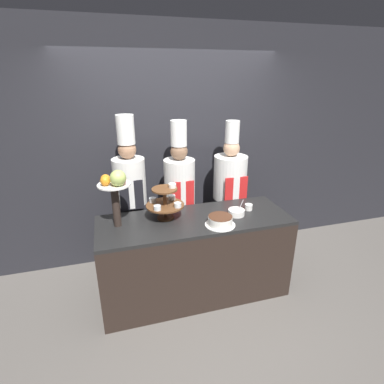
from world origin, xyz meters
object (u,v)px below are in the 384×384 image
Objects in this scene: fruit_pedestal at (115,186)px; chef_center_left at (180,193)px; tiered_stand at (165,202)px; chef_center_right at (230,190)px; chef_left at (131,194)px; serving_bowl_near at (236,212)px; cup_white at (249,207)px; cake_round at (220,221)px.

chef_center_left reaches higher than fruit_pedestal.
chef_center_left reaches higher than tiered_stand.
tiered_stand is 0.21× the size of chef_center_right.
chef_center_left is at bearing -0.01° from chef_left.
tiered_stand is 0.67× the size of fruit_pedestal.
fruit_pedestal is 1.47m from chef_center_right.
chef_center_right is at bearing -0.01° from chef_center_left.
serving_bowl_near is 1.17m from chef_left.
cup_white is 0.19m from serving_bowl_near.
chef_left is 0.56m from chef_center_left.
chef_center_right is at bearing 73.93° from serving_bowl_near.
chef_center_right is at bearing 90.99° from cup_white.
cake_round is at bearing -43.98° from chef_left.
fruit_pedestal is 1.03m from cake_round.
chef_center_left is (0.56, -0.00, -0.05)m from chef_left.
cake_round is at bearing -118.77° from chef_center_right.
chef_center_left reaches higher than cake_round.
chef_left is (-0.77, 0.74, 0.08)m from cake_round.
chef_center_right is (0.88, 0.45, -0.13)m from tiered_stand.
chef_left is (-0.30, 0.45, -0.05)m from tiered_stand.
tiered_stand is 0.74m from serving_bowl_near.
chef_center_right is (0.17, 0.58, 0.01)m from serving_bowl_near.
chef_center_right is (-0.01, 0.50, 0.01)m from cup_white.
serving_bowl_near is 0.09× the size of chef_center_left.
chef_center_right reaches higher than fruit_pedestal.
chef_center_right is (0.62, -0.00, -0.03)m from chef_center_left.
chef_left is at bearing 179.99° from chef_center_right.
cup_white is 0.05× the size of chef_center_left.
chef_center_left is (0.72, 0.50, -0.33)m from fruit_pedestal.
cup_white is (1.35, -0.01, -0.38)m from fruit_pedestal.
cup_white is 0.50m from chef_center_right.
cake_round is 0.16× the size of chef_left.
cup_white is at bearing -0.22° from fruit_pedestal.
tiered_stand is at bearing -119.72° from chef_center_left.
serving_bowl_near is 0.60m from chef_center_right.
cup_white is (0.89, -0.05, -0.14)m from tiered_stand.
cake_round is 0.77m from chef_center_left.
cake_round is 3.58× the size of cup_white.
chef_center_right reaches higher than serving_bowl_near.
chef_left is (0.16, 0.50, -0.28)m from fruit_pedestal.
chef_center_right is (0.41, 0.74, -0.00)m from cake_round.
fruit_pedestal is 6.99× the size of cup_white.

